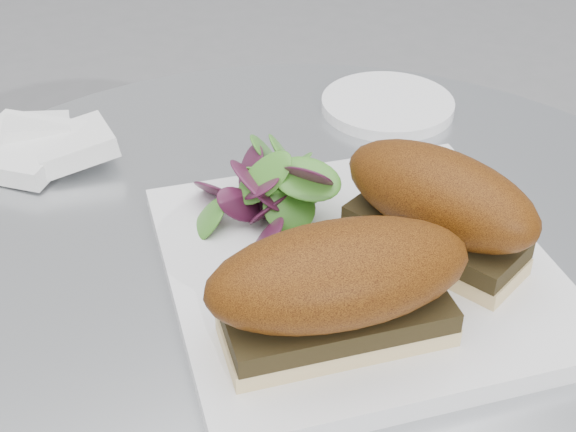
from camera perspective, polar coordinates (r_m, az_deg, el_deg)
name	(u,v)px	position (r m, az deg, el deg)	size (l,w,h in m)	color
plate	(358,269)	(0.57, 5.00, -3.79)	(0.26, 0.26, 0.02)	white
sandwich_left	(339,286)	(0.48, 3.63, -4.96)	(0.18, 0.11, 0.08)	beige
sandwich_right	(438,205)	(0.55, 10.65, 0.76)	(0.11, 0.16, 0.08)	beige
salad	(273,187)	(0.59, -1.06, 2.10)	(0.11, 0.11, 0.05)	#4E9B32
napkin	(49,152)	(0.73, -16.66, 4.38)	(0.11, 0.11, 0.02)	white
saucer	(388,105)	(0.79, 7.09, 7.85)	(0.13, 0.13, 0.01)	white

